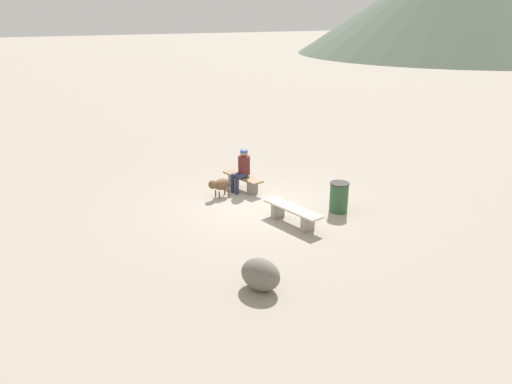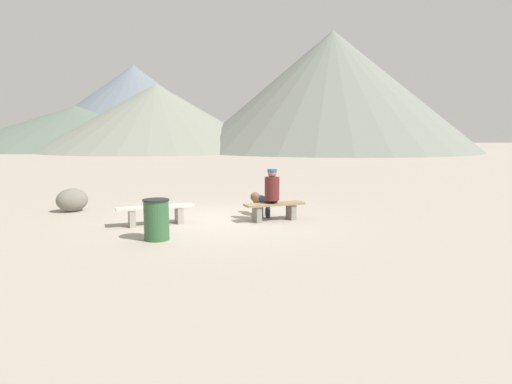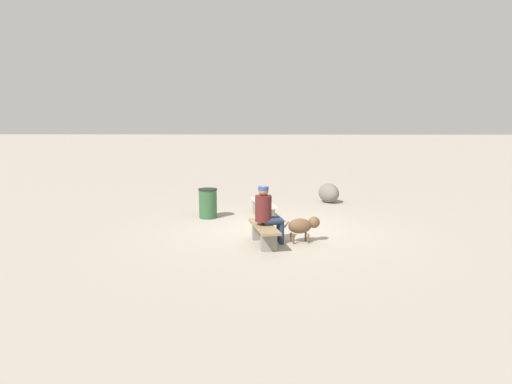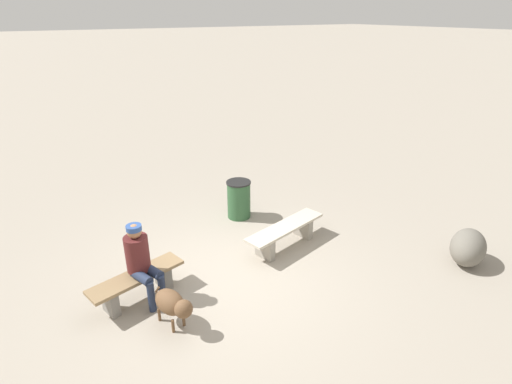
{
  "view_description": "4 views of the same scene",
  "coord_description": "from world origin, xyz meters",
  "views": [
    {
      "loc": [
        -11.21,
        5.61,
        5.16
      ],
      "look_at": [
        -0.15,
        0.05,
        0.48
      ],
      "focal_mm": 33.79,
      "sensor_mm": 36.0,
      "label": 1
    },
    {
      "loc": [
        -0.66,
        -10.69,
        2.09
      ],
      "look_at": [
        1.14,
        1.21,
        0.53
      ],
      "focal_mm": 30.7,
      "sensor_mm": 36.0,
      "label": 2
    },
    {
      "loc": [
        10.48,
        -0.14,
        2.59
      ],
      "look_at": [
        -1.42,
        -0.53,
        0.73
      ],
      "focal_mm": 30.3,
      "sensor_mm": 36.0,
      "label": 3
    },
    {
      "loc": [
        2.55,
        5.11,
        4.14
      ],
      "look_at": [
        -1.47,
        -1.37,
        0.75
      ],
      "focal_mm": 28.67,
      "sensor_mm": 36.0,
      "label": 4
    }
  ],
  "objects": [
    {
      "name": "distant_peak_4",
      "position": [
        18.29,
        46.89,
        7.92
      ],
      "size": [
        37.8,
        37.8,
        15.84
      ],
      "primitive_type": "cone",
      "color": "slate",
      "rests_on": "ground"
    },
    {
      "name": "boulder",
      "position": [
        -3.89,
        1.83,
        0.32
      ],
      "size": [
        1.01,
        0.91,
        0.64
      ],
      "primitive_type": "ellipsoid",
      "rotation": [
        0.0,
        0.0,
        2.06
      ],
      "color": "#6B665B",
      "rests_on": "ground"
    },
    {
      "name": "distant_peak_0",
      "position": [
        -17.78,
        60.34,
        3.29
      ],
      "size": [
        37.38,
        37.38,
        6.57
      ],
      "primitive_type": "cone",
      "color": "#566656",
      "rests_on": "ground"
    },
    {
      "name": "ground",
      "position": [
        0.0,
        0.0,
        -0.03
      ],
      "size": [
        210.0,
        210.0,
        0.06
      ],
      "primitive_type": "cube",
      "color": "#9E9384"
    },
    {
      "name": "trash_bin",
      "position": [
        -1.35,
        -1.88,
        0.42
      ],
      "size": [
        0.53,
        0.53,
        0.83
      ],
      "color": "#2D5633",
      "rests_on": "ground"
    },
    {
      "name": "distant_peak_2",
      "position": [
        -4.94,
        50.16,
        4.45
      ],
      "size": [
        31.33,
        31.33,
        8.9
      ],
      "primitive_type": "cone",
      "color": "gray",
      "rests_on": "ground"
    },
    {
      "name": "dog",
      "position": [
        1.12,
        0.59,
        0.38
      ],
      "size": [
        0.45,
        0.81,
        0.57
      ],
      "rotation": [
        0.0,
        0.0,
        1.82
      ],
      "color": "brown",
      "rests_on": "ground"
    },
    {
      "name": "distant_peak_3",
      "position": [
        -10.43,
        72.71,
        7.34
      ],
      "size": [
        39.85,
        39.85,
        14.69
      ],
      "primitive_type": "cone",
      "color": "slate",
      "rests_on": "ground"
    },
    {
      "name": "bench_left",
      "position": [
        -1.48,
        -0.33,
        0.3
      ],
      "size": [
        1.84,
        0.82,
        0.44
      ],
      "rotation": [
        0.0,
        0.0,
        0.24
      ],
      "color": "gray",
      "rests_on": "ground"
    },
    {
      "name": "bench_right",
      "position": [
        1.37,
        -0.27,
        0.3
      ],
      "size": [
        1.55,
        0.74,
        0.44
      ],
      "rotation": [
        0.0,
        0.0,
        0.24
      ],
      "color": "gray",
      "rests_on": "ground"
    },
    {
      "name": "seated_person",
      "position": [
        1.29,
        -0.22,
        0.75
      ],
      "size": [
        0.46,
        0.64,
        1.29
      ],
      "rotation": [
        0.0,
        0.0,
        0.31
      ],
      "color": "#511E1E",
      "rests_on": "ground"
    }
  ]
}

